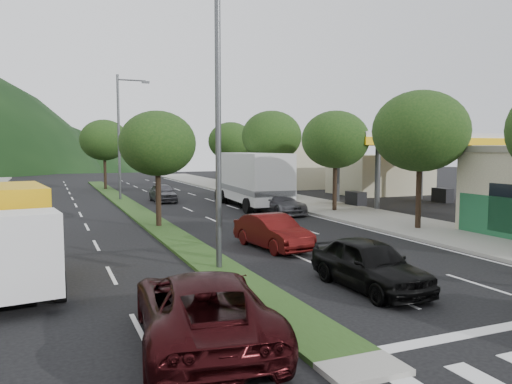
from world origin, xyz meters
name	(u,v)px	position (x,y,z in m)	size (l,w,h in m)	color
ground	(349,362)	(0.00, 0.00, 0.00)	(160.00, 160.00, 0.00)	black
sidewalk_right	(305,203)	(12.50, 25.00, 0.07)	(5.00, 90.00, 0.15)	gray
median	(130,206)	(0.00, 28.00, 0.06)	(1.60, 56.00, 0.12)	#243B15
gas_canopy	(402,142)	(19.00, 22.00, 4.65)	(12.20, 8.20, 5.25)	silver
bldg_right_far	(280,162)	(19.50, 44.00, 2.60)	(10.00, 16.00, 5.20)	beige
tree_r_b	(420,131)	(12.00, 12.00, 5.04)	(4.80, 4.80, 6.94)	black
tree_r_c	(335,140)	(12.00, 20.00, 4.75)	(4.40, 4.40, 6.48)	black
tree_r_d	(272,136)	(12.00, 30.00, 5.18)	(5.00, 5.00, 7.17)	black
tree_r_e	(231,141)	(12.00, 40.00, 4.89)	(4.60, 4.60, 6.71)	black
tree_med_near	(157,144)	(0.00, 18.00, 4.43)	(4.00, 4.00, 6.02)	black
tree_med_far	(104,140)	(0.00, 44.00, 5.01)	(4.80, 4.80, 6.94)	black
streetlight_near	(224,106)	(0.21, 8.00, 5.58)	(2.60, 0.25, 10.00)	#47494C
streetlight_mid	(121,131)	(0.21, 33.00, 5.58)	(2.60, 0.25, 10.00)	#47494C
suv_maroon	(202,308)	(-2.38, 2.00, 0.79)	(2.62, 5.68, 1.58)	black
car_queue_a	(369,264)	(3.41, 4.11, 0.76)	(1.79, 4.44, 1.51)	black
car_queue_b	(278,203)	(8.23, 20.71, 0.71)	(2.00, 4.91, 1.43)	#525257
car_queue_c	(273,232)	(3.26, 10.67, 0.71)	(1.51, 4.33, 1.43)	#4A0D0C
car_queue_d	(248,196)	(8.15, 25.71, 0.70)	(2.34, 5.07, 1.41)	black
car_queue_e	(163,193)	(2.96, 30.71, 0.71)	(1.69, 4.19, 1.43)	#525157
box_truck	(9,240)	(-6.47, 8.46, 1.43)	(3.02, 6.38, 3.03)	silver
motorhome	(251,178)	(8.17, 25.12, 2.05)	(3.83, 10.22, 3.85)	silver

